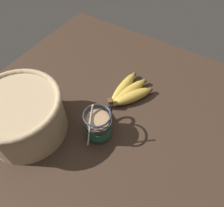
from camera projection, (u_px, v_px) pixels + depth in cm
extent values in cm
cube|color=#332319|center=(106.00, 115.00, 76.31)|extent=(94.56, 94.56, 2.89)
cylinder|color=#28282D|center=(98.00, 127.00, 67.33)|extent=(8.44, 8.44, 7.69)
cylinder|color=#195638|center=(98.00, 127.00, 67.59)|extent=(8.64, 8.64, 3.52)
torus|color=#28282D|center=(107.00, 113.00, 69.08)|extent=(5.72, 0.90, 5.72)
cylinder|color=#997551|center=(98.00, 120.00, 64.21)|extent=(7.24, 7.24, 0.40)
torus|color=#28282D|center=(97.00, 115.00, 62.42)|extent=(8.44, 8.44, 0.60)
cylinder|color=silver|center=(90.00, 126.00, 61.37)|extent=(4.86, 0.50, 15.11)
ellipsoid|color=silver|center=(96.00, 134.00, 68.42)|extent=(3.00, 2.00, 0.80)
cylinder|color=#4C381E|center=(111.00, 103.00, 74.16)|extent=(2.00, 2.00, 3.00)
ellipsoid|color=#B79338|center=(133.00, 96.00, 77.11)|extent=(14.62, 11.13, 4.00)
sphere|color=#4C381E|center=(150.00, 90.00, 79.09)|extent=(1.80, 1.80, 1.80)
ellipsoid|color=#B79338|center=(130.00, 92.00, 78.53)|extent=(16.17, 7.98, 3.91)
sphere|color=#4C381E|center=(144.00, 81.00, 81.76)|extent=(1.76, 1.76, 1.76)
ellipsoid|color=#B79338|center=(125.00, 88.00, 79.74)|extent=(16.40, 3.88, 3.73)
sphere|color=#4C381E|center=(135.00, 74.00, 84.00)|extent=(1.68, 1.68, 1.68)
cylinder|color=tan|center=(23.00, 117.00, 65.76)|extent=(24.85, 24.85, 14.07)
torus|color=tan|center=(14.00, 102.00, 60.19)|extent=(26.09, 26.09, 1.74)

